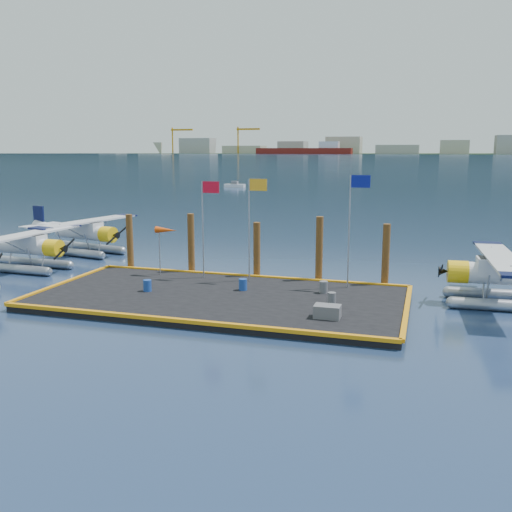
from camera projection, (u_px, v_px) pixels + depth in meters
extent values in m
plane|color=#182E4A|center=(220.00, 302.00, 31.54)|extent=(4000.00, 4000.00, 0.00)
cube|color=black|center=(220.00, 298.00, 31.50)|extent=(20.00, 10.00, 0.40)
cube|color=black|center=(425.00, 153.00, 1066.16)|extent=(3000.00, 500.00, 0.30)
cube|color=#52110B|center=(304.00, 151.00, 890.85)|extent=(150.00, 22.00, 10.00)
cube|color=silver|center=(329.00, 145.00, 877.81)|extent=(30.00, 16.00, 12.00)
cylinder|color=orange|center=(173.00, 140.00, 988.67)|extent=(2.40, 2.40, 44.00)
cylinder|color=orange|center=(238.00, 140.00, 954.55)|extent=(2.40, 2.40, 44.00)
cube|color=black|center=(429.00, 100.00, 1326.02)|extent=(2200.00, 500.00, 240.00)
cone|color=black|center=(292.00, 152.00, 1541.89)|extent=(1400.00, 1400.00, 520.00)
cone|color=black|center=(407.00, 152.00, 1503.61)|extent=(1300.00, 1300.00, 430.00)
cylinder|color=gray|center=(33.00, 262.00, 41.00)|extent=(6.39, 0.93, 0.62)
cylinder|color=gray|center=(9.00, 268.00, 38.92)|extent=(6.39, 0.93, 0.62)
cylinder|color=silver|center=(22.00, 246.00, 39.63)|extent=(4.82, 1.36, 1.13)
cube|color=silver|center=(29.00, 241.00, 39.36)|extent=(2.31, 1.24, 0.92)
cube|color=black|center=(32.00, 239.00, 39.23)|extent=(1.49, 1.15, 0.56)
cylinder|color=#F0B70D|center=(54.00, 248.00, 38.75)|extent=(1.08, 1.24, 1.19)
cube|color=black|center=(64.00, 249.00, 38.47)|extent=(0.17, 2.28, 1.15)
cube|color=silver|center=(28.00, 234.00, 39.27)|extent=(1.99, 9.30, 0.12)
cube|color=#0A0F33|center=(69.00, 226.00, 43.35)|extent=(1.58, 1.00, 0.13)
cylinder|color=gray|center=(92.00, 247.00, 47.12)|extent=(6.60, 2.01, 0.64)
cylinder|color=gray|center=(70.00, 252.00, 45.10)|extent=(6.60, 2.01, 0.64)
cylinder|color=silver|center=(82.00, 232.00, 45.74)|extent=(5.10, 2.18, 1.17)
cube|color=silver|center=(88.00, 228.00, 45.36)|extent=(2.54, 1.64, 0.96)
cube|color=black|center=(90.00, 226.00, 45.17)|extent=(1.69, 1.41, 0.59)
cylinder|color=#F0B70D|center=(108.00, 235.00, 44.42)|extent=(1.30, 1.43, 1.24)
cube|color=black|center=(117.00, 235.00, 43.99)|extent=(0.56, 2.34, 1.20)
cube|color=silver|center=(87.00, 221.00, 45.26)|extent=(3.57, 9.72, 0.13)
cube|color=#0A0F33|center=(126.00, 215.00, 49.21)|extent=(1.77, 1.27, 0.14)
cube|color=#0A0F33|center=(41.00, 228.00, 41.32)|extent=(1.77, 1.27, 0.14)
cube|color=#0A0F33|center=(39.00, 217.00, 47.89)|extent=(1.17, 0.37, 1.81)
cube|color=silver|center=(40.00, 225.00, 47.96)|extent=(1.70, 3.75, 0.11)
cylinder|color=gray|center=(510.00, 295.00, 31.74)|extent=(6.60, 1.01, 0.64)
cylinder|color=silver|center=(512.00, 274.00, 30.41)|extent=(4.99, 1.45, 1.17)
cube|color=silver|center=(500.00, 267.00, 30.48)|extent=(2.40, 1.30, 0.95)
cube|color=black|center=(494.00, 263.00, 30.52)|extent=(1.55, 1.20, 0.58)
cylinder|color=#F0B70D|center=(458.00, 272.00, 31.04)|extent=(1.13, 1.29, 1.23)
cube|color=black|center=(440.00, 271.00, 31.25)|extent=(0.20, 2.36, 1.19)
cube|color=silver|center=(501.00, 257.00, 30.39)|extent=(2.13, 9.62, 0.13)
cube|color=#0A0F33|center=(487.00, 244.00, 34.74)|extent=(1.64, 1.04, 0.14)
cylinder|color=navy|center=(147.00, 286.00, 32.25)|extent=(0.46, 0.46, 0.65)
cylinder|color=#56565B|center=(332.00, 298.00, 29.62)|extent=(0.43, 0.43, 0.61)
cylinder|color=#56565B|center=(324.00, 287.00, 31.87)|extent=(0.47, 0.47, 0.67)
cylinder|color=navy|center=(243.00, 285.00, 32.49)|extent=(0.47, 0.47, 0.66)
cube|color=#56565B|center=(327.00, 312.00, 27.17)|extent=(1.25, 0.83, 0.62)
cylinder|color=gray|center=(203.00, 230.00, 35.19)|extent=(0.08, 0.08, 6.00)
cube|color=red|center=(211.00, 187.00, 34.54)|extent=(1.10, 0.03, 0.70)
cylinder|color=gray|center=(249.00, 231.00, 34.32)|extent=(0.08, 0.08, 6.20)
cube|color=orange|center=(258.00, 185.00, 33.65)|extent=(1.10, 0.03, 0.70)
cylinder|color=gray|center=(349.00, 232.00, 32.59)|extent=(0.08, 0.08, 6.50)
cube|color=navy|center=(360.00, 181.00, 31.89)|extent=(1.10, 0.03, 0.70)
cylinder|color=gray|center=(160.00, 251.00, 36.32)|extent=(0.07, 0.07, 3.00)
cone|color=#D0430B|center=(166.00, 230.00, 35.92)|extent=(1.40, 0.44, 0.44)
cylinder|color=#4D2F16|center=(130.00, 244.00, 38.66)|extent=(0.44, 0.44, 4.00)
cylinder|color=#4D2F16|center=(191.00, 246.00, 37.36)|extent=(0.44, 0.44, 4.20)
cylinder|color=#4D2F16|center=(257.00, 252.00, 36.12)|extent=(0.44, 0.44, 3.80)
cylinder|color=#4D2F16|center=(319.00, 251.00, 34.94)|extent=(0.44, 0.44, 4.30)
cylinder|color=#4D2F16|center=(386.00, 257.00, 33.83)|extent=(0.44, 0.44, 4.00)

